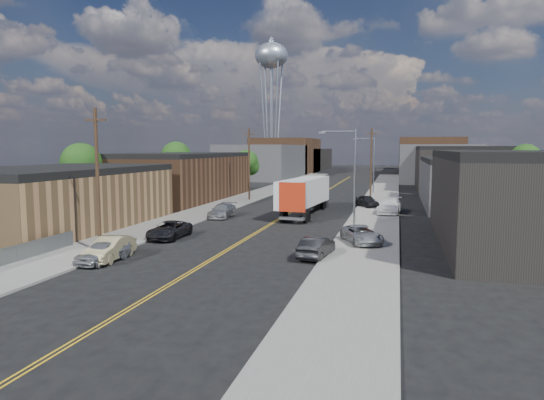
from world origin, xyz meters
The scene contains 34 objects.
ground centered at (0.00, 60.00, 0.00)m, with size 260.00×260.00×0.00m, color black.
centerline centered at (0.00, 45.00, 0.01)m, with size 0.32×120.00×0.01m, color gold.
sidewalk_left centered at (-9.50, 45.00, 0.07)m, with size 5.00×140.00×0.15m, color slate.
sidewalk_right centered at (9.50, 45.00, 0.07)m, with size 5.00×140.00×0.15m, color slate.
warehouse_tan centered at (-18.00, 18.00, 2.80)m, with size 12.00×22.00×5.60m.
warehouse_brown centered at (-18.00, 44.00, 3.30)m, with size 12.00×26.00×6.60m.
industrial_right_a centered at (21.99, 20.00, 3.55)m, with size 14.00×22.00×7.10m.
industrial_right_b centered at (22.00, 46.00, 3.05)m, with size 14.00×24.00×6.10m.
industrial_right_c centered at (22.00, 72.00, 3.80)m, with size 14.00×22.00×7.60m.
skyline_left_a centered at (-20.00, 95.00, 4.00)m, with size 16.00×30.00×8.00m, color #313234.
skyline_right_a centered at (20.00, 95.00, 4.00)m, with size 16.00×30.00×8.00m, color #313234.
skyline_left_b centered at (-20.00, 120.00, 5.00)m, with size 16.00×26.00×10.00m, color #4E311F.
skyline_right_b centered at (20.00, 120.00, 5.00)m, with size 16.00×26.00×10.00m, color #4E311F.
skyline_left_c centered at (-20.00, 140.00, 3.50)m, with size 16.00×40.00×7.00m, color black.
skyline_right_c centered at (20.00, 140.00, 3.50)m, with size 16.00×40.00×7.00m, color black.
water_tower centered at (-22.00, 110.00, 30.65)m, with size 9.00×9.00×36.90m.
streetlight_near centered at (7.60, 25.00, 5.33)m, with size 3.39×0.25×9.00m.
streetlight_far centered at (7.60, 60.00, 5.33)m, with size 3.39×0.25×9.00m.
utility_pole_left_near centered at (-8.20, 10.00, 5.14)m, with size 1.60×0.26×10.00m.
utility_pole_left_far centered at (-8.20, 45.00, 5.14)m, with size 1.60×0.26×10.00m.
utility_pole_right centered at (8.20, 48.00, 5.14)m, with size 1.60×0.26×10.00m.
tree_left_near centered at (-23.94, 30.00, 5.18)m, with size 4.85×4.76×7.91m.
tree_left_mid centered at (-23.94, 55.00, 5.48)m, with size 5.10×5.04×8.37m.
tree_left_far centered at (-13.94, 62.00, 4.57)m, with size 4.35×4.20×6.97m.
tree_right_far centered at (30.06, 60.00, 5.18)m, with size 4.85×4.76×7.91m.
semi_truck centered at (2.00, 33.62, 2.30)m, with size 3.79×15.62×4.03m.
car_left_a centered at (-6.40, 7.66, 0.71)m, with size 1.68×4.18×1.42m, color #A6A9AB.
car_left_b centered at (-6.40, 8.42, 0.76)m, with size 1.61×4.61×1.52m, color tan.
car_left_c centered at (-6.10, 16.34, 0.69)m, with size 2.30×4.99×1.39m, color black.
car_left_d centered at (-6.11, 28.70, 0.72)m, with size 2.01×4.95×1.44m, color #949699.
car_right_oncoming centered at (6.60, 12.51, 0.71)m, with size 1.51×4.32×1.42m, color black.
car_right_lot_a centered at (9.21, 17.58, 0.81)m, with size 2.19×4.75×1.32m, color #AEB1B3.
car_right_lot_b centered at (11.00, 35.45, 0.97)m, with size 2.30×5.66×1.64m, color white.
car_right_lot_c centered at (8.20, 40.88, 0.84)m, with size 1.63×4.04×1.38m, color black.
Camera 1 is at (11.74, -19.09, 7.33)m, focal length 32.00 mm.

